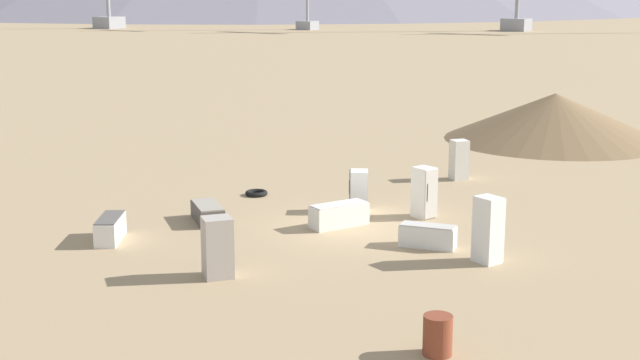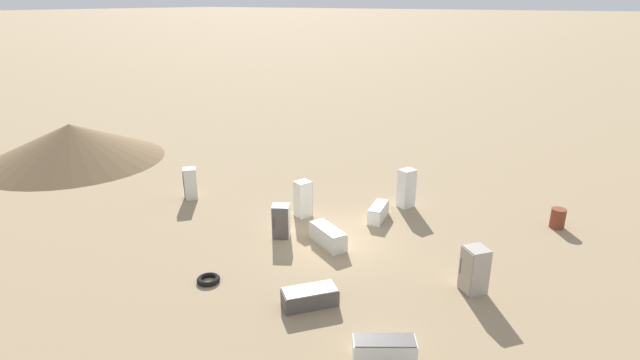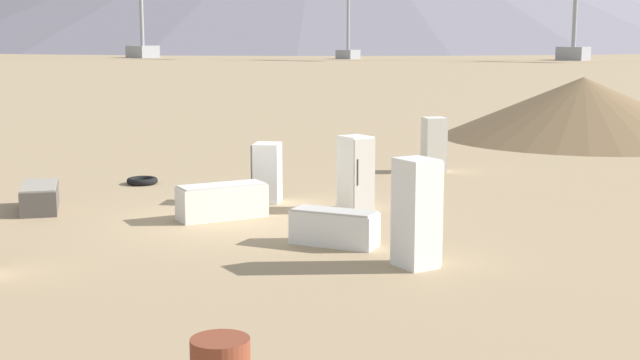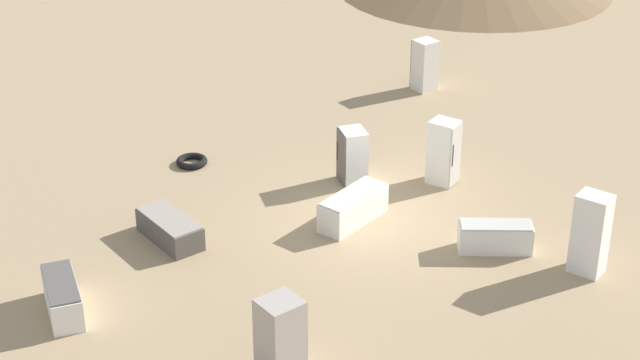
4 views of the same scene
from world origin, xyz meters
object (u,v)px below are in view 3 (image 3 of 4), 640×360
discarded_fridge_8 (417,213)px  scrap_tire (142,181)px  power_pylon_2 (348,11)px  discarded_fridge_7 (222,201)px  discarded_fridge_3 (267,173)px  discarded_fridge_5 (434,145)px  discarded_fridge_2 (356,173)px  discarded_fridge_6 (40,197)px  discarded_fridge_4 (334,228)px

discarded_fridge_8 → scrap_tire: size_ratio=2.29×
power_pylon_2 → discarded_fridge_7: bearing=-57.3°
discarded_fridge_3 → discarded_fridge_7: 2.15m
power_pylon_2 → discarded_fridge_7: size_ratio=11.23×
discarded_fridge_5 → discarded_fridge_2: bearing=-125.8°
discarded_fridge_5 → discarded_fridge_8: discarded_fridge_8 is taller
discarded_fridge_2 → discarded_fridge_7: (-1.86, -2.51, -0.48)m
discarded_fridge_3 → discarded_fridge_6: (-3.58, -3.87, -0.42)m
discarded_fridge_2 → discarded_fridge_5: 6.21m
discarded_fridge_7 → scrap_tire: size_ratio=2.45×
discarded_fridge_2 → power_pylon_2: bearing=-125.1°
power_pylon_2 → discarded_fridge_4: 120.66m
power_pylon_2 → discarded_fridge_8: (69.35, -100.39, -6.19)m
power_pylon_2 → discarded_fridge_2: bearing=-55.8°
power_pylon_2 → discarded_fridge_4: size_ratio=13.06×
discarded_fridge_5 → power_pylon_2: bearing=77.6°
discarded_fridge_4 → discarded_fridge_7: bearing=-111.4°
discarded_fridge_6 → discarded_fridge_8: size_ratio=1.00×
discarded_fridge_3 → scrap_tire: discarded_fridge_3 is taller
discarded_fridge_2 → discarded_fridge_6: discarded_fridge_2 is taller
discarded_fridge_4 → discarded_fridge_8: discarded_fridge_8 is taller
discarded_fridge_3 → discarded_fridge_7: bearing=162.8°
discarded_fridge_5 → discarded_fridge_6: 11.35m
discarded_fridge_4 → discarded_fridge_5: 9.63m
power_pylon_2 → discarded_fridge_5: (64.42, -90.75, -6.34)m
discarded_fridge_4 → discarded_fridge_6: discarded_fridge_4 is taller
discarded_fridge_4 → discarded_fridge_7: 3.49m
discarded_fridge_3 → discarded_fridge_7: size_ratio=0.70×
discarded_fridge_2 → discarded_fridge_6: (-5.87, -4.30, -0.56)m
discarded_fridge_3 → discarded_fridge_5: size_ratio=0.89×
discarded_fridge_4 → scrap_tire: bearing=-119.5°
discarded_fridge_2 → discarded_fridge_8: (3.64, -3.57, 0.10)m
discarded_fridge_3 → discarded_fridge_8: (5.93, -3.14, 0.24)m
discarded_fridge_2 → discarded_fridge_4: discarded_fridge_2 is taller
discarded_fridge_5 → discarded_fridge_7: 8.61m
discarded_fridge_7 → scrap_tire: (-4.79, 2.09, -0.29)m
power_pylon_2 → discarded_fridge_6: bearing=-59.4°
discarded_fridge_3 → discarded_fridge_5: discarded_fridge_5 is taller
discarded_fridge_5 → scrap_tire: (-5.36, -6.49, -0.72)m
power_pylon_2 → discarded_fridge_3: 116.28m
discarded_fridge_7 → discarded_fridge_2: bearing=-100.0°
discarded_fridge_2 → discarded_fridge_5: discarded_fridge_2 is taller
power_pylon_2 → discarded_fridge_2: size_ratio=13.36×
power_pylon_2 → discarded_fridge_8: 122.17m
discarded_fridge_3 → scrap_tire: bearing=61.0°
discarded_fridge_2 → discarded_fridge_7: 3.16m
power_pylon_2 → discarded_fridge_6: size_ratio=12.05×
discarded_fridge_2 → discarded_fridge_8: discarded_fridge_8 is taller
discarded_fridge_4 → discarded_fridge_7: size_ratio=0.86×
discarded_fridge_7 → discarded_fridge_8: (5.51, -1.06, 0.58)m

